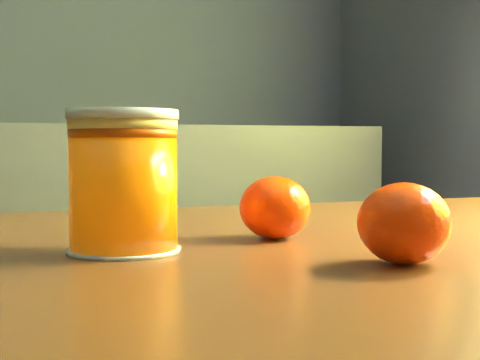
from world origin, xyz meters
name	(u,v)px	position (x,y,z in m)	size (l,w,h in m)	color
table	(345,349)	(0.87, 0.02, 0.67)	(1.04, 0.74, 0.76)	brown
juice_glass	(123,182)	(0.68, 0.02, 0.82)	(0.09, 0.09, 0.11)	#F76804
orange_front	(404,223)	(0.86, -0.10, 0.79)	(0.07, 0.07, 0.06)	#FF3B05
orange_back	(275,208)	(0.82, 0.05, 0.79)	(0.06, 0.06, 0.06)	#FF3B05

